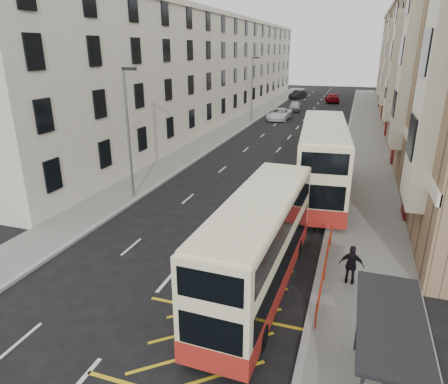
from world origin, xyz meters
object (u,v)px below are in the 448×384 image
(street_lamp_near, at_px, (129,127))
(car_red, at_px, (332,98))
(pedestrian_mid, at_px, (413,344))
(car_silver, at_px, (295,106))
(white_van, at_px, (279,114))
(bus_shelter, at_px, (395,354))
(pedestrian_far, at_px, (352,265))
(double_decker_front, at_px, (259,245))
(street_lamp_far, at_px, (253,86))
(car_dark, at_px, (298,94))
(double_decker_rear, at_px, (322,160))

(street_lamp_near, height_order, car_red, street_lamp_near)
(pedestrian_mid, relative_size, car_silver, 0.37)
(pedestrian_mid, bearing_deg, white_van, 88.43)
(bus_shelter, relative_size, pedestrian_far, 2.54)
(double_decker_front, relative_size, car_silver, 2.36)
(double_decker_front, bearing_deg, street_lamp_far, 106.80)
(double_decker_front, relative_size, pedestrian_far, 6.00)
(white_van, height_order, car_dark, car_dark)
(pedestrian_mid, distance_m, pedestrian_far, 4.50)
(white_van, distance_m, car_dark, 25.41)
(bus_shelter, bearing_deg, car_silver, 101.40)
(bus_shelter, relative_size, pedestrian_mid, 2.73)
(car_dark, bearing_deg, car_red, -11.53)
(bus_shelter, distance_m, double_decker_rear, 17.00)
(double_decker_front, relative_size, pedestrian_mid, 6.44)
(bus_shelter, distance_m, car_red, 66.91)
(pedestrian_far, relative_size, car_dark, 0.36)
(pedestrian_mid, xyz_separation_m, car_red, (-6.93, 64.52, -0.14))
(pedestrian_mid, xyz_separation_m, car_silver, (-11.67, 51.88, -0.20))
(pedestrian_mid, distance_m, car_red, 64.89)
(car_dark, bearing_deg, double_decker_rear, -61.36)
(street_lamp_near, distance_m, street_lamp_far, 30.00)
(pedestrian_far, bearing_deg, pedestrian_mid, 118.09)
(street_lamp_near, relative_size, pedestrian_far, 4.78)
(pedestrian_mid, bearing_deg, street_lamp_far, 93.42)
(double_decker_rear, relative_size, car_silver, 2.85)
(double_decker_front, distance_m, car_dark, 66.34)
(double_decker_front, xyz_separation_m, car_dark, (-8.31, 65.80, -1.26))
(pedestrian_far, bearing_deg, white_van, -71.37)
(bus_shelter, relative_size, street_lamp_far, 0.53)
(street_lamp_far, height_order, car_silver, street_lamp_far)
(pedestrian_mid, bearing_deg, street_lamp_near, 128.78)
(bus_shelter, bearing_deg, double_decker_rear, 101.34)
(street_lamp_near, bearing_deg, double_decker_rear, 20.64)
(double_decker_rear, distance_m, pedestrian_far, 10.81)
(bus_shelter, relative_size, double_decker_front, 0.42)
(pedestrian_far, bearing_deg, double_decker_rear, -74.25)
(bus_shelter, height_order, white_van, bus_shelter)
(double_decker_rear, height_order, pedestrian_mid, double_decker_rear)
(car_silver, bearing_deg, pedestrian_far, -84.29)
(street_lamp_near, bearing_deg, white_van, 84.56)
(street_lamp_far, xyz_separation_m, car_red, (8.56, 24.22, -3.85))
(white_van, bearing_deg, pedestrian_mid, -70.46)
(bus_shelter, xyz_separation_m, white_van, (-11.58, 45.15, -1.38))
(car_silver, bearing_deg, double_decker_rear, -84.46)
(street_lamp_near, xyz_separation_m, car_red, (8.56, 54.22, -3.85))
(street_lamp_far, xyz_separation_m, double_decker_front, (10.11, -37.67, -2.61))
(car_dark, bearing_deg, bus_shelter, -61.05)
(bus_shelter, bearing_deg, pedestrian_far, 99.89)
(double_decker_rear, bearing_deg, street_lamp_near, -164.83)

